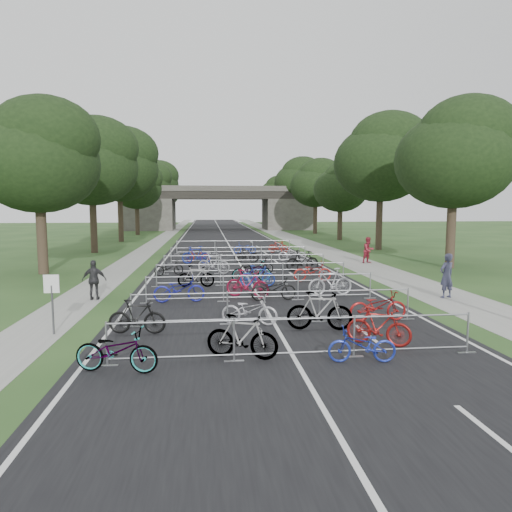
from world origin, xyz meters
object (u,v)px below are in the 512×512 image
at_px(pedestrian_a, 447,276).
at_px(pedestrian_b, 368,250).
at_px(bike_1, 242,337).
at_px(bike_2, 362,345).
at_px(overpass_bridge, 220,208).
at_px(park_sign, 52,293).
at_px(bike_0, 117,351).
at_px(pedestrian_c, 94,280).

xyz_separation_m(pedestrian_a, pedestrian_b, (0.91, 11.85, -0.06)).
relative_size(bike_1, bike_2, 1.12).
bearing_deg(bike_2, pedestrian_b, 165.52).
relative_size(overpass_bridge, park_sign, 16.99).
xyz_separation_m(overpass_bridge, park_sign, (-6.80, -62.00, -2.27)).
height_order(bike_2, pedestrian_b, pedestrian_b).
bearing_deg(park_sign, bike_0, -53.89).
bearing_deg(pedestrian_a, overpass_bridge, -99.87).
distance_m(bike_1, bike_2, 2.99).
distance_m(bike_1, pedestrian_c, 9.63).
xyz_separation_m(bike_0, bike_2, (5.89, 0.02, -0.08)).
bearing_deg(pedestrian_a, bike_1, 18.96).
bearing_deg(park_sign, pedestrian_b, 45.51).
height_order(overpass_bridge, park_sign, overpass_bridge).
height_order(bike_0, bike_2, bike_0).
bearing_deg(bike_0, pedestrian_b, -20.97).
height_order(bike_1, pedestrian_c, pedestrian_c).
height_order(pedestrian_a, pedestrian_c, pedestrian_a).
bearing_deg(pedestrian_a, bike_0, 13.94).
relative_size(overpass_bridge, pedestrian_b, 17.57).
bearing_deg(overpass_bridge, park_sign, -96.26).
bearing_deg(bike_2, bike_0, -83.91).
bearing_deg(pedestrian_b, pedestrian_c, -167.06).
distance_m(overpass_bridge, bike_2, 65.52).
distance_m(park_sign, bike_1, 6.20).
bearing_deg(bike_1, park_sign, 83.65).
height_order(overpass_bridge, bike_2, overpass_bridge).
bearing_deg(pedestrian_c, park_sign, 87.14).
xyz_separation_m(park_sign, bike_1, (5.48, -2.80, -0.70)).
height_order(bike_0, pedestrian_b, pedestrian_b).
distance_m(bike_2, pedestrian_b, 20.52).
bearing_deg(pedestrian_b, overpass_bridge, 79.09).
xyz_separation_m(park_sign, pedestrian_c, (0.00, 5.12, -0.44)).
xyz_separation_m(bike_1, pedestrian_c, (-5.48, 7.91, 0.26)).
xyz_separation_m(park_sign, pedestrian_a, (14.62, 3.96, -0.33)).
relative_size(pedestrian_b, pedestrian_c, 1.07).
relative_size(bike_2, pedestrian_a, 0.89).
distance_m(overpass_bridge, park_sign, 62.41).
bearing_deg(pedestrian_b, bike_1, -139.98).
relative_size(overpass_bridge, pedestrian_a, 16.49).
height_order(bike_1, pedestrian_b, pedestrian_b).
distance_m(pedestrian_b, pedestrian_c, 18.86).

